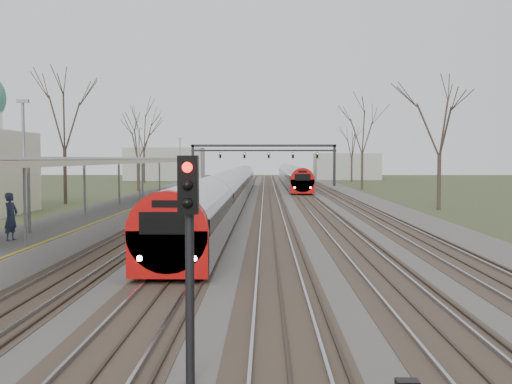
# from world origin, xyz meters

# --- Properties ---
(track_bed) EXTENTS (24.00, 160.00, 0.22)m
(track_bed) POSITION_xyz_m (0.26, 55.00, 0.06)
(track_bed) COLOR #474442
(track_bed) RESTS_ON ground
(platform) EXTENTS (3.50, 69.00, 1.00)m
(platform) POSITION_xyz_m (-9.05, 37.50, 0.50)
(platform) COLOR #9E9B93
(platform) RESTS_ON ground
(canopy) EXTENTS (4.10, 50.00, 3.11)m
(canopy) POSITION_xyz_m (-9.05, 32.99, 3.93)
(canopy) COLOR slate
(canopy) RESTS_ON platform
(signal_gantry) EXTENTS (21.00, 0.59, 6.08)m
(signal_gantry) POSITION_xyz_m (0.29, 84.99, 4.91)
(signal_gantry) COLOR black
(signal_gantry) RESTS_ON ground
(tree_west_far) EXTENTS (5.50, 5.50, 11.33)m
(tree_west_far) POSITION_xyz_m (-17.00, 48.00, 8.02)
(tree_west_far) COLOR #2D231C
(tree_west_far) RESTS_ON ground
(tree_east_far) EXTENTS (5.00, 5.00, 10.30)m
(tree_east_far) POSITION_xyz_m (14.00, 42.00, 7.29)
(tree_east_far) COLOR #2D231C
(tree_east_far) RESTS_ON ground
(train_near) EXTENTS (2.62, 75.21, 3.05)m
(train_near) POSITION_xyz_m (-2.50, 49.30, 1.48)
(train_near) COLOR #ABADB6
(train_near) RESTS_ON ground
(train_far) EXTENTS (2.62, 60.21, 3.05)m
(train_far) POSITION_xyz_m (4.50, 90.36, 1.48)
(train_far) COLOR #ABADB6
(train_far) RESTS_ON ground
(passenger) EXTENTS (0.55, 0.72, 1.79)m
(passenger) POSITION_xyz_m (-8.81, 15.57, 1.90)
(passenger) COLOR #27304C
(passenger) RESTS_ON platform
(signal_post) EXTENTS (0.35, 0.45, 4.10)m
(signal_post) POSITION_xyz_m (-0.75, 3.17, 2.72)
(signal_post) COLOR black
(signal_post) RESTS_ON ground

